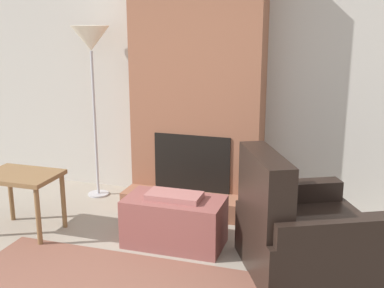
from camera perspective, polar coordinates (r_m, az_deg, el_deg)
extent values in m
cube|color=#BCB7AD|center=(5.12, 1.37, 7.80)|extent=(7.45, 0.06, 2.60)
cube|color=#935B42|center=(4.91, 0.66, 7.51)|extent=(1.35, 0.38, 2.60)
cube|color=#935B42|center=(4.89, -0.55, -7.13)|extent=(1.35, 0.31, 0.19)
cube|color=black|center=(4.89, -0.02, -2.28)|extent=(0.80, 0.02, 0.58)
cube|color=#8C4C47|center=(4.20, -2.09, -9.19)|extent=(0.85, 0.45, 0.42)
cube|color=#A56660|center=(4.11, -2.12, -6.17)|extent=(0.47, 0.24, 0.05)
cube|color=black|center=(3.89, 13.55, -11.55)|extent=(1.24, 1.25, 0.43)
cube|color=black|center=(3.67, 8.51, -8.41)|extent=(0.52, 0.78, 0.96)
cube|color=black|center=(3.54, 16.03, -12.97)|extent=(0.82, 0.51, 0.60)
cube|color=black|center=(4.19, 11.62, -8.27)|extent=(0.82, 0.51, 0.60)
cube|color=brown|center=(4.58, -19.61, -3.55)|extent=(0.66, 0.47, 0.04)
cylinder|color=brown|center=(4.37, -17.76, -8.24)|extent=(0.04, 0.04, 0.52)
cylinder|color=brown|center=(4.99, -20.68, -5.61)|extent=(0.04, 0.04, 0.52)
cylinder|color=brown|center=(4.67, -15.00, -6.53)|extent=(0.04, 0.04, 0.52)
cylinder|color=#ADADB2|center=(5.51, -11.02, -5.81)|extent=(0.23, 0.23, 0.02)
cylinder|color=#ADADB2|center=(5.29, -11.43, 2.26)|extent=(0.03, 0.03, 1.57)
cone|color=silver|center=(5.18, -11.94, 12.17)|extent=(0.40, 0.40, 0.26)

